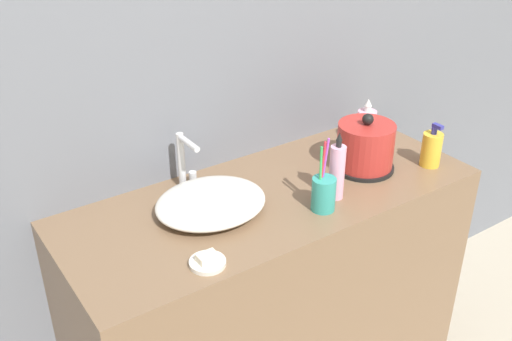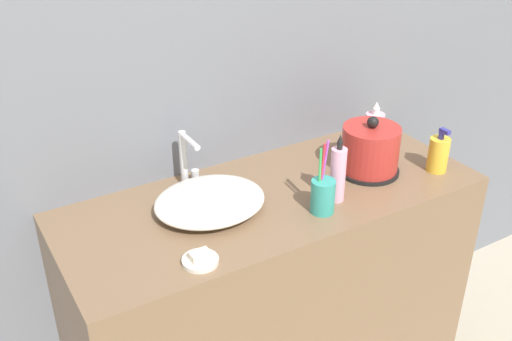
{
  "view_description": "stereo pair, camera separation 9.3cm",
  "coord_description": "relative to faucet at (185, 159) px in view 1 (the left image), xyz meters",
  "views": [
    {
      "loc": [
        -0.9,
        -0.97,
        1.79
      ],
      "look_at": [
        -0.06,
        0.26,
        0.98
      ],
      "focal_mm": 42.0,
      "sensor_mm": 36.0,
      "label": 1
    },
    {
      "loc": [
        -0.82,
        -1.02,
        1.79
      ],
      "look_at": [
        -0.06,
        0.26,
        0.98
      ],
      "focal_mm": 42.0,
      "sensor_mm": 36.0,
      "label": 2
    }
  ],
  "objects": [
    {
      "name": "faucet",
      "position": [
        0.0,
        0.0,
        0.0
      ],
      "size": [
        0.06,
        0.12,
        0.18
      ],
      "color": "silver",
      "rests_on": "vanity_counter"
    },
    {
      "name": "shampoo_bottle",
      "position": [
        0.34,
        -0.29,
        -0.01
      ],
      "size": [
        0.05,
        0.05,
        0.21
      ],
      "color": "#EAA8C6",
      "rests_on": "vanity_counter"
    },
    {
      "name": "vanity_counter",
      "position": [
        0.19,
        -0.18,
        -0.54
      ],
      "size": [
        1.27,
        0.51,
        0.88
      ],
      "color": "brown",
      "rests_on": "ground_plane"
    },
    {
      "name": "sink_basin",
      "position": [
        -0.01,
        -0.16,
        -0.07
      ],
      "size": [
        0.32,
        0.28,
        0.06
      ],
      "color": "silver",
      "rests_on": "vanity_counter"
    },
    {
      "name": "wall_back",
      "position": [
        0.19,
        0.1,
        0.32
      ],
      "size": [
        6.0,
        0.04,
        2.6
      ],
      "color": "slate",
      "rests_on": "ground_plane"
    },
    {
      "name": "toothbrush_cup",
      "position": [
        0.26,
        -0.32,
        -0.04
      ],
      "size": [
        0.07,
        0.07,
        0.22
      ],
      "color": "teal",
      "rests_on": "vanity_counter"
    },
    {
      "name": "soap_dish",
      "position": [
        -0.14,
        -0.36,
        -0.09
      ],
      "size": [
        0.09,
        0.09,
        0.03
      ],
      "color": "silver",
      "rests_on": "vanity_counter"
    },
    {
      "name": "mouthwash_bottle",
      "position": [
        0.66,
        -0.07,
        -0.03
      ],
      "size": [
        0.06,
        0.06,
        0.16
      ],
      "color": "#EAA8C6",
      "rests_on": "vanity_counter"
    },
    {
      "name": "lotion_bottle",
      "position": [
        0.72,
        -0.31,
        -0.04
      ],
      "size": [
        0.06,
        0.06,
        0.15
      ],
      "color": "gold",
      "rests_on": "vanity_counter"
    },
    {
      "name": "electric_kettle",
      "position": [
        0.53,
        -0.21,
        -0.03
      ],
      "size": [
        0.19,
        0.19,
        0.19
      ],
      "color": "black",
      "rests_on": "vanity_counter"
    }
  ]
}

